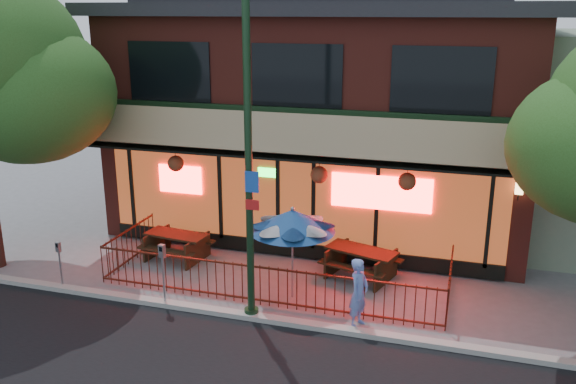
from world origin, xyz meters
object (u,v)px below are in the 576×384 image
Objects in this scene: street_light at (249,182)px; pedestrian at (359,293)px; parking_meter_far at (59,257)px; picnic_table_left at (177,242)px; patio_umbrella at (292,221)px; picnic_table_right at (361,259)px; parking_meter_near at (163,265)px.

street_light is 3.36m from pedestrian.
picnic_table_left is at bearing 53.82° from parking_meter_far.
patio_umbrella is at bearing 63.63° from street_light.
picnic_table_right is at bearing 49.50° from patio_umbrella.
pedestrian is 4.49m from parking_meter_near.
parking_meter_far is (-7.33, -0.31, 0.05)m from pedestrian.
pedestrian is at bearing -22.16° from picnic_table_left.
pedestrian is at bearing -26.89° from patio_umbrella.
patio_umbrella reaches higher than picnic_table_right.
picnic_table_left is at bearing 160.21° from patio_umbrella.
parking_meter_near is (-4.47, -0.39, 0.25)m from pedestrian.
picnic_table_left is 5.91m from pedestrian.
parking_meter_far is (-6.93, -2.80, 0.33)m from picnic_table_right.
picnic_table_right is 2.55m from patio_umbrella.
picnic_table_right is (5.08, 0.26, 0.02)m from picnic_table_left.
picnic_table_right is 1.36× the size of pedestrian.
parking_meter_near reaches higher than parking_meter_far.
patio_umbrella is 3.14m from parking_meter_near.
street_light is at bearing 2.10° from parking_meter_near.
parking_meter_near is (-4.08, -2.88, 0.53)m from picnic_table_right.
patio_umbrella is at bearing 12.19° from parking_meter_far.
street_light is at bearing -0.03° from parking_meter_far.
street_light is 3.75× the size of picnic_table_left.
picnic_table_left is 3.16m from parking_meter_far.
patio_umbrella is 5.81m from parking_meter_far.
parking_meter_near is at bearing -1.60° from parking_meter_far.
pedestrian is (1.76, -0.89, -1.17)m from patio_umbrella.
street_light is 4.82m from picnic_table_left.
picnic_table_right is 2.53m from pedestrian.
street_light is 5.49m from parking_meter_far.
parking_meter_near is 2.87m from parking_meter_far.
street_light reaches higher than patio_umbrella.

